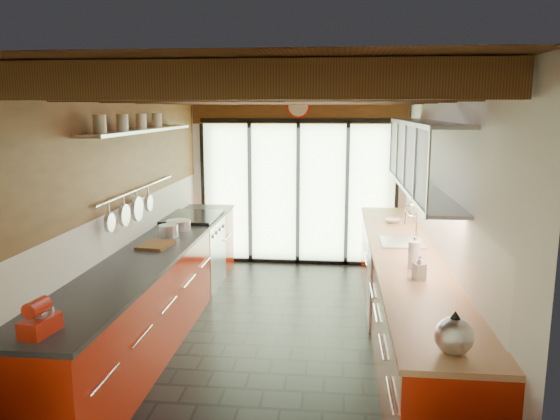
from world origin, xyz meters
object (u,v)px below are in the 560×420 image
object	(u,v)px
kettle	(454,334)
bowl	(392,221)
stand_mixer	(40,320)
paper_towel	(414,255)
soap_bottle	(419,268)

from	to	relation	value
kettle	bowl	size ratio (longest dim) A/B	1.59
stand_mixer	bowl	bearing A→B (deg)	55.40
paper_towel	bowl	bearing A→B (deg)	90.00
paper_towel	soap_bottle	size ratio (longest dim) A/B	1.40
paper_towel	soap_bottle	distance (m)	0.33
paper_towel	soap_bottle	world-z (taller)	paper_towel
stand_mixer	bowl	size ratio (longest dim) A/B	1.44
kettle	paper_towel	world-z (taller)	paper_towel
kettle	bowl	bearing A→B (deg)	90.00
stand_mixer	paper_towel	xyz separation A→B (m)	(2.54, 1.71, 0.03)
kettle	bowl	world-z (taller)	kettle
stand_mixer	soap_bottle	world-z (taller)	stand_mixer
stand_mixer	kettle	xyz separation A→B (m)	(2.54, -0.01, 0.02)
soap_bottle	bowl	bearing A→B (deg)	90.00
kettle	bowl	xyz separation A→B (m)	(0.00, 3.69, -0.09)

